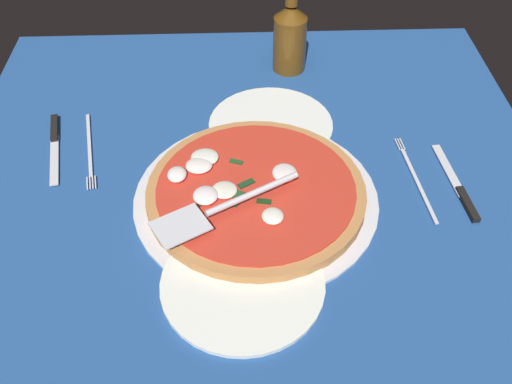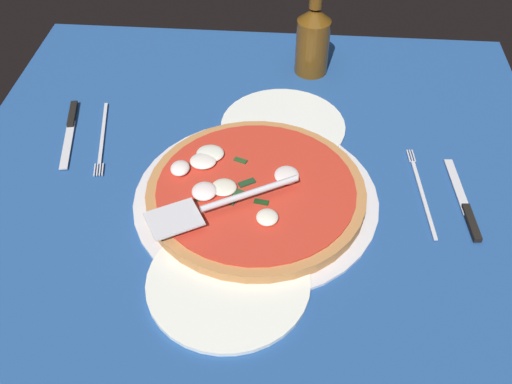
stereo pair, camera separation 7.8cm
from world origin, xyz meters
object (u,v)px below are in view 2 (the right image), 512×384
Objects in this scene: pizza at (254,191)px; place_setting_near at (443,200)px; dinner_plate_left at (228,282)px; pizza_server at (215,205)px; beer_bottle at (313,38)px; place_setting_far at (86,134)px; dinner_plate_right at (283,127)px.

place_setting_near is (1.94, -30.30, -1.55)cm from pizza.
dinner_plate_left is 1.04× the size of pizza_server.
place_setting_near is at bearing -59.83° from dinner_plate_left.
beer_bottle is at bearing 26.30° from place_setting_near.
dinner_plate_left is at bearing 32.57° from place_setting_far.
pizza_server is (-6.03, 5.42, 2.67)cm from pizza.
pizza_server reaches higher than place_setting_near.
pizza_server is 33.29cm from place_setting_far.
place_setting_near is (-16.79, -26.60, -0.15)cm from dinner_plate_right.
dinner_plate_right is 21.23cm from beer_bottle.
dinner_plate_right is at bearing -139.85° from pizza_server.
pizza is at bearing 168.81° from dinner_plate_right.
pizza is at bearing -7.53° from dinner_plate_left.
pizza reaches higher than dinner_plate_right.
place_setting_near is 1.03× the size of beer_bottle.
dinner_plate_left is 0.66× the size of pizza.
place_setting_near is at bearing -86.33° from pizza.
place_setting_near is at bearing -148.87° from beer_bottle.
pizza_server is 1.01× the size of place_setting_near.
dinner_plate_left and dinner_plate_right have the same top height.
pizza_server is at bearing 16.18° from dinner_plate_left.
dinner_plate_right is 35.89cm from place_setting_far.
place_setting_near reaches higher than dinner_plate_left.
beer_bottle is (44.07, -13.92, 3.36)cm from pizza_server.
place_setting_near is (18.92, -32.55, -0.15)cm from dinner_plate_left.
place_setting_far reaches higher than dinner_plate_right.
dinner_plate_right is 1.01× the size of place_setting_far.
pizza is 8.53cm from pizza_server.
dinner_plate_right is 1.06× the size of beer_bottle.
beer_bottle is at bearing -11.05° from dinner_plate_left.
pizza reaches higher than dinner_plate_left.
dinner_plate_left is at bearing 115.34° from place_setting_near.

